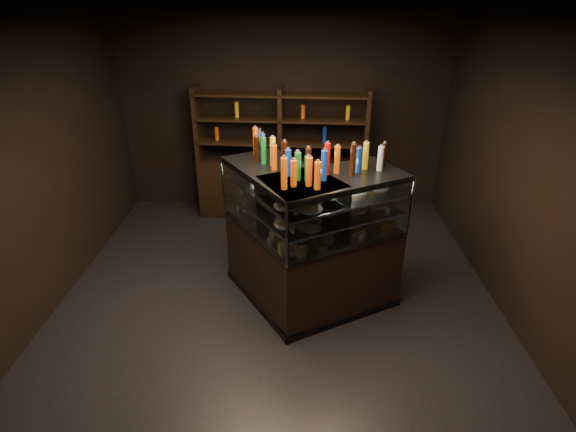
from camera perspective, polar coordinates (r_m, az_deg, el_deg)
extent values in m
plane|color=black|center=(5.45, -1.18, -9.35)|extent=(5.00, 5.00, 0.00)
cube|color=black|center=(7.13, -0.52, 12.70)|extent=(5.00, 0.02, 3.00)
cube|color=black|center=(2.56, -3.66, -14.68)|extent=(5.00, 0.02, 3.00)
cube|color=black|center=(5.27, 27.08, 4.77)|extent=(0.02, 5.00, 3.00)
cube|color=black|center=(5.45, -28.75, 5.05)|extent=(0.02, 5.00, 3.00)
cube|color=black|center=(4.43, -1.57, 23.99)|extent=(5.00, 5.00, 0.02)
cube|color=black|center=(4.97, 5.39, -6.96)|extent=(1.58, 1.28, 0.92)
cube|color=black|center=(5.21, 5.20, -10.84)|extent=(1.62, 1.32, 0.08)
cube|color=black|center=(4.47, 5.97, 4.72)|extent=(1.58, 1.28, 0.06)
cube|color=silver|center=(4.73, 5.63, -2.18)|extent=(1.50, 1.20, 0.02)
cube|color=silver|center=(4.63, 5.75, 0.18)|extent=(1.50, 1.20, 0.02)
cube|color=silver|center=(4.55, 5.86, 2.39)|extent=(1.50, 1.20, 0.02)
cube|color=white|center=(4.32, 8.34, -0.54)|extent=(1.25, 0.66, 0.65)
cylinder|color=silver|center=(4.73, 15.35, 1.25)|extent=(0.03, 0.03, 0.67)
cylinder|color=silver|center=(4.00, -0.14, -2.53)|extent=(0.03, 0.03, 0.67)
cube|color=black|center=(5.08, -0.80, -6.03)|extent=(1.35, 1.57, 0.92)
cube|color=black|center=(5.32, -0.77, -9.87)|extent=(1.39, 1.62, 0.08)
cube|color=black|center=(4.59, -0.88, 5.46)|extent=(1.35, 1.57, 0.06)
cube|color=silver|center=(4.84, -0.83, -1.31)|extent=(1.27, 1.49, 0.02)
cube|color=silver|center=(4.75, -0.85, 1.01)|extent=(1.27, 1.49, 0.02)
cube|color=silver|center=(4.67, -0.87, 3.18)|extent=(1.27, 1.49, 0.02)
cube|color=white|center=(4.55, -4.81, 1.12)|extent=(0.76, 1.20, 0.65)
cylinder|color=silver|center=(4.00, -0.14, -2.53)|extent=(0.03, 0.03, 0.67)
cylinder|color=silver|center=(5.15, -8.24, 4.01)|extent=(0.03, 0.03, 0.67)
cube|color=#CD8A49|center=(4.43, -0.65, -3.59)|extent=(0.20, 0.16, 0.06)
cube|color=#CD8A49|center=(4.59, 3.78, -2.48)|extent=(0.20, 0.16, 0.06)
cube|color=#CD8A49|center=(4.78, 7.89, -1.45)|extent=(0.20, 0.16, 0.06)
cube|color=#CD8A49|center=(5.00, 11.65, -0.48)|extent=(0.20, 0.16, 0.06)
cylinder|color=white|center=(4.38, -0.21, -0.99)|extent=(0.24, 0.24, 0.02)
cube|color=#CD8A49|center=(4.37, -0.21, -0.59)|extent=(0.19, 0.15, 0.05)
cylinder|color=white|center=(4.50, 2.86, -0.29)|extent=(0.24, 0.24, 0.02)
cube|color=#CD8A49|center=(4.48, 2.86, 0.10)|extent=(0.19, 0.15, 0.05)
cylinder|color=white|center=(4.62, 5.76, 0.38)|extent=(0.24, 0.24, 0.02)
cube|color=#CD8A49|center=(4.61, 5.78, 0.76)|extent=(0.19, 0.15, 0.05)
cylinder|color=white|center=(4.76, 8.50, 1.01)|extent=(0.24, 0.24, 0.02)
cube|color=#CD8A49|center=(4.75, 8.53, 1.38)|extent=(0.19, 0.15, 0.05)
cylinder|color=white|center=(4.91, 11.09, 1.60)|extent=(0.24, 0.24, 0.02)
cube|color=#CD8A49|center=(4.89, 11.12, 1.96)|extent=(0.19, 0.15, 0.05)
cylinder|color=white|center=(4.30, -0.21, 1.32)|extent=(0.24, 0.24, 0.02)
cube|color=#CD8A49|center=(4.28, -0.21, 1.74)|extent=(0.19, 0.15, 0.05)
cylinder|color=white|center=(4.41, 2.91, 1.98)|extent=(0.24, 0.24, 0.02)
cube|color=#CD8A49|center=(4.40, 2.92, 2.39)|extent=(0.19, 0.15, 0.05)
cylinder|color=white|center=(4.54, 5.87, 2.59)|extent=(0.24, 0.24, 0.02)
cube|color=#CD8A49|center=(4.53, 5.89, 2.99)|extent=(0.19, 0.15, 0.05)
cylinder|color=white|center=(4.68, 8.66, 3.17)|extent=(0.24, 0.24, 0.02)
cube|color=#CD8A49|center=(4.67, 8.69, 3.56)|extent=(0.19, 0.15, 0.05)
cylinder|color=white|center=(4.83, 11.29, 3.70)|extent=(0.24, 0.24, 0.02)
cube|color=#CD8A49|center=(4.82, 11.32, 4.08)|extent=(0.19, 0.15, 0.05)
cube|color=#CD8A49|center=(5.28, -4.41, 1.52)|extent=(0.17, 0.20, 0.06)
cube|color=#CD8A49|center=(4.97, -2.34, -0.11)|extent=(0.17, 0.20, 0.06)
cube|color=#CD8A49|center=(4.66, 0.01, -1.97)|extent=(0.17, 0.20, 0.06)
cube|color=#CD8A49|center=(4.37, 2.69, -4.07)|extent=(0.17, 0.20, 0.06)
cylinder|color=white|center=(5.17, -3.85, 3.36)|extent=(0.24, 0.24, 0.02)
cube|color=#CD8A49|center=(5.16, -3.86, 3.71)|extent=(0.16, 0.19, 0.05)
cylinder|color=white|center=(4.95, -2.41, 2.33)|extent=(0.24, 0.24, 0.02)
cube|color=#CD8A49|center=(4.94, -2.42, 2.69)|extent=(0.16, 0.19, 0.05)
cylinder|color=white|center=(4.74, -0.85, 1.20)|extent=(0.24, 0.24, 0.02)
cube|color=#CD8A49|center=(4.73, -0.85, 1.58)|extent=(0.16, 0.19, 0.05)
cylinder|color=white|center=(4.53, 0.86, -0.03)|extent=(0.24, 0.24, 0.02)
cube|color=#CD8A49|center=(4.52, 0.86, 0.36)|extent=(0.16, 0.19, 0.05)
cylinder|color=white|center=(4.33, 2.72, -1.38)|extent=(0.24, 0.24, 0.02)
cube|color=#CD8A49|center=(4.32, 2.73, -0.98)|extent=(0.16, 0.19, 0.05)
cylinder|color=white|center=(5.10, -3.92, 5.38)|extent=(0.24, 0.24, 0.02)
cube|color=#CD8A49|center=(5.09, -3.93, 5.75)|extent=(0.16, 0.19, 0.05)
cylinder|color=white|center=(4.88, -2.46, 4.43)|extent=(0.24, 0.24, 0.02)
cube|color=#CD8A49|center=(4.86, -2.47, 4.80)|extent=(0.16, 0.19, 0.05)
cylinder|color=white|center=(4.66, -0.87, 3.38)|extent=(0.24, 0.24, 0.02)
cube|color=#CD8A49|center=(4.65, -0.87, 3.77)|extent=(0.16, 0.19, 0.05)
cylinder|color=white|center=(4.45, 0.87, 2.22)|extent=(0.24, 0.24, 0.02)
cube|color=#CD8A49|center=(4.44, 0.87, 2.63)|extent=(0.16, 0.19, 0.05)
cylinder|color=white|center=(4.25, 2.78, 0.95)|extent=(0.24, 0.24, 0.02)
cube|color=#CD8A49|center=(4.23, 2.79, 1.37)|extent=(0.16, 0.19, 0.05)
cylinder|color=silver|center=(4.14, -0.92, 5.58)|extent=(0.06, 0.06, 0.28)
cylinder|color=silver|center=(4.09, -0.94, 7.55)|extent=(0.03, 0.03, 0.02)
cylinder|color=yellow|center=(4.18, 0.41, 5.82)|extent=(0.06, 0.06, 0.28)
cylinder|color=silver|center=(4.13, 0.42, 7.77)|extent=(0.03, 0.03, 0.02)
cylinder|color=#0F38B2|center=(4.23, 1.72, 6.05)|extent=(0.06, 0.06, 0.28)
cylinder|color=silver|center=(4.18, 1.75, 7.97)|extent=(0.03, 0.03, 0.02)
cylinder|color=#147223|center=(4.28, 3.00, 6.26)|extent=(0.06, 0.06, 0.28)
cylinder|color=silver|center=(4.23, 3.05, 8.17)|extent=(0.03, 0.03, 0.02)
cylinder|color=#D8590A|center=(4.33, 4.25, 6.47)|extent=(0.06, 0.06, 0.28)
cylinder|color=silver|center=(4.28, 4.32, 8.36)|extent=(0.03, 0.03, 0.02)
cylinder|color=black|center=(4.38, 5.48, 6.68)|extent=(0.06, 0.06, 0.28)
cylinder|color=silver|center=(4.34, 5.56, 8.54)|extent=(0.03, 0.03, 0.02)
cylinder|color=#B20C0A|center=(4.44, 6.67, 6.87)|extent=(0.06, 0.06, 0.28)
cylinder|color=silver|center=(4.39, 6.77, 8.71)|extent=(0.03, 0.03, 0.02)
cylinder|color=silver|center=(4.50, 7.84, 7.06)|extent=(0.06, 0.06, 0.28)
cylinder|color=silver|center=(4.45, 7.95, 8.88)|extent=(0.03, 0.03, 0.02)
cylinder|color=yellow|center=(4.56, 8.97, 7.24)|extent=(0.06, 0.06, 0.28)
cylinder|color=silver|center=(4.51, 9.10, 9.04)|extent=(0.03, 0.03, 0.02)
cylinder|color=#0F38B2|center=(4.62, 10.08, 7.41)|extent=(0.06, 0.06, 0.28)
cylinder|color=silver|center=(4.57, 10.23, 9.18)|extent=(0.03, 0.03, 0.02)
cylinder|color=#147223|center=(4.68, 11.16, 7.57)|extent=(0.06, 0.06, 0.28)
cylinder|color=silver|center=(4.63, 11.32, 9.33)|extent=(0.03, 0.03, 0.02)
cylinder|color=#D8590A|center=(4.74, 12.21, 7.73)|extent=(0.06, 0.06, 0.28)
cylinder|color=silver|center=(4.70, 12.38, 9.46)|extent=(0.03, 0.03, 0.02)
cylinder|color=silver|center=(5.03, -4.34, 9.32)|extent=(0.06, 0.06, 0.28)
cylinder|color=silver|center=(4.99, -4.40, 10.96)|extent=(0.03, 0.03, 0.02)
cylinder|color=yellow|center=(4.94, -3.76, 9.01)|extent=(0.06, 0.06, 0.28)
cylinder|color=silver|center=(4.90, -3.81, 10.69)|extent=(0.03, 0.03, 0.02)
cylinder|color=#0F38B2|center=(4.85, -3.17, 8.69)|extent=(0.06, 0.06, 0.28)
cylinder|color=silver|center=(4.81, -3.21, 10.40)|extent=(0.03, 0.03, 0.02)
cylinder|color=#147223|center=(4.76, -2.55, 8.36)|extent=(0.06, 0.06, 0.28)
cylinder|color=silver|center=(4.71, -2.58, 10.09)|extent=(0.03, 0.03, 0.02)
cylinder|color=#D8590A|center=(4.67, -1.91, 8.01)|extent=(0.06, 0.06, 0.28)
cylinder|color=silver|center=(4.62, -1.93, 9.78)|extent=(0.03, 0.03, 0.02)
cylinder|color=black|center=(4.58, -1.24, 7.65)|extent=(0.06, 0.06, 0.28)
cylinder|color=silver|center=(4.53, -1.26, 9.45)|extent=(0.03, 0.03, 0.02)
cylinder|color=#B20C0A|center=(4.49, -0.55, 7.28)|extent=(0.06, 0.06, 0.28)
cylinder|color=silver|center=(4.44, -0.56, 9.11)|extent=(0.03, 0.03, 0.02)
cylinder|color=silver|center=(4.40, 0.17, 6.88)|extent=(0.06, 0.06, 0.28)
cylinder|color=silver|center=(4.36, 0.17, 8.75)|extent=(0.03, 0.03, 0.02)
cylinder|color=yellow|center=(4.32, 0.91, 6.48)|extent=(0.06, 0.06, 0.28)
cylinder|color=silver|center=(4.27, 0.93, 8.37)|extent=(0.03, 0.03, 0.02)
cylinder|color=#0F38B2|center=(4.23, 1.69, 6.05)|extent=(0.06, 0.06, 0.28)
cylinder|color=silver|center=(4.18, 1.71, 7.98)|extent=(0.03, 0.03, 0.02)
cylinder|color=#147223|center=(4.15, 2.49, 5.60)|extent=(0.06, 0.06, 0.28)
cylinder|color=silver|center=(4.10, 2.53, 7.57)|extent=(0.03, 0.03, 0.02)
cylinder|color=#D8590A|center=(4.06, 3.33, 5.14)|extent=(0.06, 0.06, 0.28)
cylinder|color=silver|center=(4.01, 3.38, 7.14)|extent=(0.03, 0.03, 0.02)
cylinder|color=black|center=(5.73, 3.60, -6.25)|extent=(0.27, 0.27, 0.20)
cone|color=#1E5C1A|center=(5.53, 3.71, -2.90)|extent=(0.41, 0.41, 0.56)
cone|color=#1E5C1A|center=(5.44, 3.77, -1.19)|extent=(0.32, 0.32, 0.39)
cube|color=black|center=(7.03, -0.85, 3.48)|extent=(2.56, 0.58, 0.90)
cube|color=black|center=(6.94, -11.37, 11.38)|extent=(0.08, 0.38, 1.10)
cube|color=black|center=(6.71, -0.91, 11.38)|extent=(0.08, 0.38, 1.10)
cube|color=black|center=(6.70, 9.90, 10.99)|extent=(0.08, 0.38, 1.10)
cube|color=black|center=(6.78, -0.90, 9.34)|extent=(2.51, 0.53, 0.03)
cube|color=black|center=(6.68, -0.92, 12.21)|extent=(2.51, 0.53, 0.03)
cube|color=black|center=(6.61, -0.94, 15.15)|extent=(2.51, 0.53, 0.03)
cylinder|color=silver|center=(6.90, -9.04, 10.41)|extent=(0.06, 0.06, 0.22)
cylinder|color=yellow|center=(6.83, -6.37, 10.41)|extent=(0.06, 0.06, 0.22)
cylinder|color=#0F38B2|center=(6.78, -3.66, 10.39)|extent=(0.06, 0.06, 0.22)
cylinder|color=#147223|center=(6.74, -0.90, 10.35)|extent=(0.06, 0.06, 0.22)
cylinder|color=#D8590A|center=(6.72, 1.87, 10.29)|extent=(0.06, 0.06, 0.22)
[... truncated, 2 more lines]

